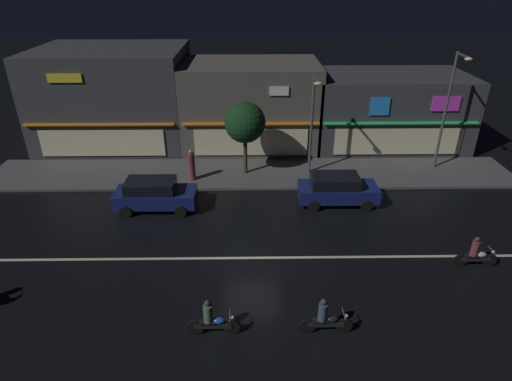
{
  "coord_description": "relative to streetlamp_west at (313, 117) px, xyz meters",
  "views": [
    {
      "loc": [
        -0.06,
        -15.59,
        11.53
      ],
      "look_at": [
        0.23,
        3.99,
        1.34
      ],
      "focal_mm": 29.93,
      "sensor_mm": 36.0,
      "label": 1
    }
  ],
  "objects": [
    {
      "name": "storefront_center_block",
      "position": [
        -13.48,
        6.43,
        -0.43
      ],
      "size": [
        10.22,
        8.23,
        6.72
      ],
      "color": "#383A3F",
      "rests_on": "ground"
    },
    {
      "name": "streetlamp_mid",
      "position": [
        8.21,
        0.62,
        0.61
      ],
      "size": [
        0.44,
        1.64,
        7.22
      ],
      "color": "#47494C",
      "rests_on": "sidewalk_far"
    },
    {
      "name": "ground_plane",
      "position": [
        -3.65,
        -8.64,
        -3.79
      ],
      "size": [
        140.0,
        140.0,
        0.0
      ],
      "primitive_type": "plane",
      "color": "black"
    },
    {
      "name": "motorcycle_trailing_far",
      "position": [
        -1.12,
        -13.08,
        -3.16
      ],
      "size": [
        1.9,
        0.6,
        1.52
      ],
      "rotation": [
        0.0,
        0.0,
        3.11
      ],
      "color": "black",
      "rests_on": "ground"
    },
    {
      "name": "storefront_left_block",
      "position": [
        -3.65,
        5.46,
        -0.84
      ],
      "size": [
        9.4,
        6.29,
        5.91
      ],
      "color": "#56514C",
      "rests_on": "ground"
    },
    {
      "name": "motorcycle_following",
      "position": [
        5.97,
        -9.37,
        -3.16
      ],
      "size": [
        1.9,
        0.6,
        1.52
      ],
      "rotation": [
        0.0,
        0.0,
        3.03
      ],
      "color": "black",
      "rests_on": "ground"
    },
    {
      "name": "sidewalk_far",
      "position": [
        -3.65,
        0.18,
        -3.72
      ],
      "size": [
        32.77,
        4.44,
        0.14
      ],
      "primitive_type": "cube",
      "color": "#4C4C4F",
      "rests_on": "ground"
    },
    {
      "name": "traffic_cone",
      "position": [
        -7.17,
        -3.14,
        -3.51
      ],
      "size": [
        0.36,
        0.36,
        0.55
      ],
      "primitive_type": "cone",
      "color": "orange",
      "rests_on": "ground"
    },
    {
      "name": "lane_divider_stripe",
      "position": [
        -3.65,
        -8.64,
        -3.78
      ],
      "size": [
        31.13,
        0.16,
        0.01
      ],
      "primitive_type": "cube",
      "color": "beige",
      "rests_on": "ground"
    },
    {
      "name": "pedestrian_on_sidewalk",
      "position": [
        -7.23,
        -0.79,
        -2.76
      ],
      "size": [
        0.42,
        0.42,
        1.92
      ],
      "rotation": [
        0.0,
        0.0,
        4.58
      ],
      "color": "brown",
      "rests_on": "sidewalk_far"
    },
    {
      "name": "parked_car_trailing",
      "position": [
        1.02,
        -3.61,
        -2.92
      ],
      "size": [
        4.3,
        1.98,
        1.67
      ],
      "color": "navy",
      "rests_on": "ground"
    },
    {
      "name": "storefront_right_block",
      "position": [
        6.18,
        5.45,
        -1.25
      ],
      "size": [
        10.66,
        6.28,
        5.09
      ],
      "color": "#383A3F",
      "rests_on": "ground"
    },
    {
      "name": "motorcycle_opposite_lane",
      "position": [
        -5.1,
        -13.1,
        -3.16
      ],
      "size": [
        1.9,
        0.6,
        1.52
      ],
      "rotation": [
        0.0,
        0.0,
        3.23
      ],
      "color": "black",
      "rests_on": "ground"
    },
    {
      "name": "parked_car_near_kerb",
      "position": [
        -8.83,
        -4.06,
        -2.92
      ],
      "size": [
        4.3,
        1.98,
        1.67
      ],
      "color": "navy",
      "rests_on": "ground"
    },
    {
      "name": "street_tree",
      "position": [
        -4.0,
        0.14,
        -0.38
      ],
      "size": [
        2.46,
        2.46,
        4.52
      ],
      "color": "#473323",
      "rests_on": "sidewalk_far"
    },
    {
      "name": "streetlamp_west",
      "position": [
        0.0,
        0.0,
        0.0
      ],
      "size": [
        0.44,
        1.64,
        6.07
      ],
      "color": "#47494C",
      "rests_on": "sidewalk_far"
    }
  ]
}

